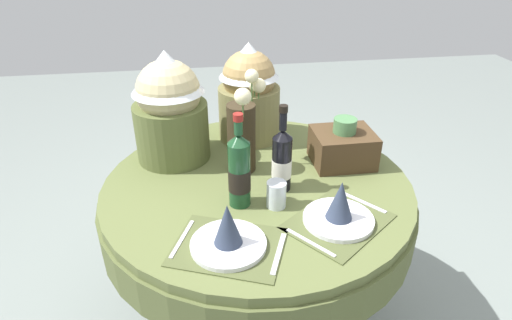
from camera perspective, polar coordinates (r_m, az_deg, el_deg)
ground at (r=2.19m, az=0.13°, el=-19.74°), size 8.00×8.00×0.00m
dining_table at (r=1.77m, az=0.15°, el=-6.46°), size 1.23×1.23×0.75m
place_setting_left at (r=1.35m, az=-3.71°, el=-9.90°), size 0.41×0.37×0.16m
place_setting_right at (r=1.48m, az=10.94°, el=-6.60°), size 0.43×0.41×0.16m
flower_vase at (r=1.70m, az=-1.74°, el=3.96°), size 0.16×0.25×0.41m
wine_bottle_left at (r=1.59m, az=3.43°, el=0.07°), size 0.07×0.07×0.34m
wine_bottle_centre at (r=1.50m, az=-2.22°, el=-1.41°), size 0.08×0.08×0.35m
tumbler_near_right at (r=1.53m, az=2.70°, el=-4.56°), size 0.07×0.07×0.10m
gift_tub_back_left at (r=1.80m, az=-11.36°, el=7.31°), size 0.31×0.31×0.46m
gift_tub_back_centre at (r=1.96m, az=-0.94°, el=9.35°), size 0.28×0.28×0.45m
woven_basket_side_right at (r=1.83m, az=11.38°, el=1.82°), size 0.25×0.21×0.20m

